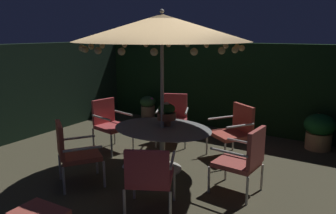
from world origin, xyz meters
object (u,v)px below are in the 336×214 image
object	(u,v)px
patio_umbrella	(162,28)
patio_chair_northeast	(173,115)
patio_chair_south	(149,175)
potted_plant_back_center	(148,108)
patio_chair_southwest	(244,158)
patio_chair_east	(109,121)
centerpiece_planter	(167,113)
patio_chair_north	(235,128)
patio_chair_southeast	(73,150)
potted_plant_back_left	(319,130)
patio_dining_table	(162,136)

from	to	relation	value
patio_umbrella	patio_chair_northeast	bearing A→B (deg)	114.38
patio_chair_south	potted_plant_back_center	size ratio (longest dim) A/B	1.41
patio_chair_south	patio_chair_southwest	world-z (taller)	patio_chair_southwest
patio_umbrella	patio_chair_east	bearing A→B (deg)	169.10
patio_chair_south	centerpiece_planter	bearing A→B (deg)	114.52
centerpiece_planter	patio_chair_east	world-z (taller)	centerpiece_planter
centerpiece_planter	patio_chair_east	bearing A→B (deg)	174.37
patio_chair_east	potted_plant_back_center	world-z (taller)	patio_chair_east
patio_chair_south	potted_plant_back_center	xyz separation A→B (m)	(-2.70, 3.74, -0.19)
centerpiece_planter	patio_chair_north	distance (m)	1.41
patio_chair_southeast	potted_plant_back_left	xyz separation A→B (m)	(2.91, 3.72, -0.17)
patio_chair_southeast	patio_chair_south	size ratio (longest dim) A/B	1.06
centerpiece_planter	patio_chair_south	xyz separation A→B (m)	(0.65, -1.43, -0.42)
potted_plant_back_left	patio_chair_east	bearing A→B (deg)	-147.44
patio_umbrella	patio_chair_northeast	xyz separation A→B (m)	(-0.60, 1.33, -1.77)
patio_chair_south	potted_plant_back_center	distance (m)	4.61
patio_dining_table	patio_chair_southeast	distance (m)	1.46
patio_chair_southwest	potted_plant_back_center	xyz separation A→B (m)	(-3.50, 2.56, -0.19)
patio_chair_southwest	patio_chair_northeast	bearing A→B (deg)	145.06
centerpiece_planter	patio_chair_northeast	bearing A→B (deg)	116.71
patio_chair_east	patio_chair_southeast	xyz separation A→B (m)	(0.60, -1.47, -0.02)
patio_umbrella	patio_dining_table	bearing A→B (deg)	-142.39
patio_chair_east	patio_dining_table	bearing A→B (deg)	-10.90
patio_chair_southeast	patio_chair_east	bearing A→B (deg)	112.14
patio_chair_northeast	patio_chair_southeast	xyz separation A→B (m)	(-0.23, -2.53, -0.03)
patio_chair_southeast	potted_plant_back_left	bearing A→B (deg)	51.92
patio_chair_south	potted_plant_back_left	size ratio (longest dim) A/B	1.32
centerpiece_planter	patio_chair_southeast	distance (m)	1.62
patio_chair_north	potted_plant_back_left	world-z (taller)	patio_chair_north
patio_chair_east	centerpiece_planter	bearing A→B (deg)	-5.63
patio_chair_north	patio_chair_northeast	distance (m)	1.42
patio_dining_table	potted_plant_back_center	size ratio (longest dim) A/B	2.56
patio_umbrella	potted_plant_back_left	size ratio (longest dim) A/B	3.90
potted_plant_back_center	centerpiece_planter	bearing A→B (deg)	-48.45
patio_chair_north	patio_chair_east	distance (m)	2.43
potted_plant_back_center	patio_dining_table	bearing A→B (deg)	-50.04
patio_umbrella	patio_chair_east	world-z (taller)	patio_umbrella
patio_chair_north	potted_plant_back_center	bearing A→B (deg)	156.69
patio_umbrella	potted_plant_back_center	bearing A→B (deg)	129.96
patio_chair_southwest	patio_chair_southeast	bearing A→B (deg)	-154.52
patio_chair_north	potted_plant_back_center	size ratio (longest dim) A/B	1.48
centerpiece_planter	patio_chair_southeast	bearing A→B (deg)	-121.77
patio_chair_northeast	potted_plant_back_center	world-z (taller)	patio_chair_northeast
patio_chair_southeast	potted_plant_back_left	size ratio (longest dim) A/B	1.39
patio_chair_north	patio_chair_southeast	distance (m)	2.92
centerpiece_planter	patio_umbrella	bearing A→B (deg)	-89.41
patio_chair_north	patio_chair_south	bearing A→B (deg)	-93.79
patio_chair_east	patio_chair_southwest	world-z (taller)	same
patio_chair_east	potted_plant_back_left	size ratio (longest dim) A/B	1.40
patio_chair_east	patio_chair_southwest	size ratio (longest dim) A/B	1.00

